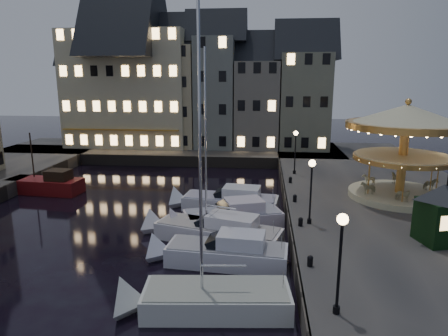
# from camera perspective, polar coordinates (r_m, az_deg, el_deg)

# --- Properties ---
(ground) EXTENTS (160.00, 160.00, 0.00)m
(ground) POSITION_cam_1_polar(r_m,az_deg,el_deg) (26.11, -4.02, -10.77)
(ground) COLOR black
(ground) RESTS_ON ground
(quay_east) EXTENTS (16.00, 56.00, 1.30)m
(quay_east) POSITION_cam_1_polar(r_m,az_deg,el_deg) (32.65, 23.07, -5.66)
(quay_east) COLOR #474442
(quay_east) RESTS_ON ground
(quay_north) EXTENTS (44.00, 12.00, 1.30)m
(quay_north) POSITION_cam_1_polar(r_m,az_deg,el_deg) (53.87, -7.42, 2.31)
(quay_north) COLOR #474442
(quay_north) RESTS_ON ground
(quaywall_e) EXTENTS (0.15, 44.00, 1.30)m
(quaywall_e) POSITION_cam_1_polar(r_m,az_deg,el_deg) (31.19, 8.85, -5.60)
(quaywall_e) COLOR #47423A
(quaywall_e) RESTS_ON ground
(quaywall_n) EXTENTS (48.00, 0.15, 1.30)m
(quaywall_n) POSITION_cam_1_polar(r_m,az_deg,el_deg) (47.69, -6.70, 0.95)
(quaywall_n) COLOR #47423A
(quaywall_n) RESTS_ON ground
(streetlamp_a) EXTENTS (0.44, 0.44, 4.17)m
(streetlamp_a) POSITION_cam_1_polar(r_m,az_deg,el_deg) (16.20, 16.31, -11.14)
(streetlamp_a) COLOR black
(streetlamp_a) RESTS_ON quay_east
(streetlamp_b) EXTENTS (0.44, 0.44, 4.17)m
(streetlamp_b) POSITION_cam_1_polar(r_m,az_deg,el_deg) (25.56, 12.36, -2.02)
(streetlamp_b) COLOR black
(streetlamp_b) RESTS_ON quay_east
(streetlamp_c) EXTENTS (0.44, 0.44, 4.17)m
(streetlamp_c) POSITION_cam_1_polar(r_m,az_deg,el_deg) (38.71, 10.16, 3.12)
(streetlamp_c) COLOR black
(streetlamp_c) RESTS_ON quay_east
(bollard_a) EXTENTS (0.30, 0.30, 0.57)m
(bollard_a) POSITION_cam_1_polar(r_m,az_deg,el_deg) (20.70, 12.20, -12.78)
(bollard_a) COLOR black
(bollard_a) RESTS_ON quay_east
(bollard_b) EXTENTS (0.30, 0.30, 0.57)m
(bollard_b) POSITION_cam_1_polar(r_m,az_deg,el_deg) (25.75, 10.88, -7.49)
(bollard_b) COLOR black
(bollard_b) RESTS_ON quay_east
(bollard_c) EXTENTS (0.30, 0.30, 0.57)m
(bollard_c) POSITION_cam_1_polar(r_m,az_deg,el_deg) (30.47, 10.09, -4.22)
(bollard_c) COLOR black
(bollard_c) RESTS_ON quay_east
(bollard_d) EXTENTS (0.30, 0.30, 0.57)m
(bollard_d) POSITION_cam_1_polar(r_m,az_deg,el_deg) (35.75, 9.46, -1.63)
(bollard_d) COLOR black
(bollard_d) RESTS_ON quay_east
(townhouse_na) EXTENTS (5.50, 8.00, 12.80)m
(townhouse_na) POSITION_cam_1_polar(r_m,az_deg,el_deg) (58.61, -18.35, 9.65)
(townhouse_na) COLOR gray
(townhouse_na) RESTS_ON quay_north
(townhouse_nb) EXTENTS (6.16, 8.00, 13.80)m
(townhouse_nb) POSITION_cam_1_polar(r_m,az_deg,el_deg) (56.61, -13.26, 10.37)
(townhouse_nb) COLOR slate
(townhouse_nb) RESTS_ON quay_north
(townhouse_nc) EXTENTS (6.82, 8.00, 14.80)m
(townhouse_nc) POSITION_cam_1_polar(r_m,az_deg,el_deg) (54.94, -7.19, 11.06)
(townhouse_nc) COLOR tan
(townhouse_nc) RESTS_ON quay_north
(townhouse_nd) EXTENTS (5.50, 8.00, 15.80)m
(townhouse_nd) POSITION_cam_1_polar(r_m,az_deg,el_deg) (53.94, -1.12, 11.66)
(townhouse_nd) COLOR slate
(townhouse_nd) RESTS_ON quay_north
(townhouse_ne) EXTENTS (6.16, 8.00, 12.80)m
(townhouse_ne) POSITION_cam_1_polar(r_m,az_deg,el_deg) (53.62, 4.77, 10.00)
(townhouse_ne) COLOR slate
(townhouse_ne) RESTS_ON quay_north
(townhouse_nf) EXTENTS (6.82, 8.00, 13.80)m
(townhouse_nf) POSITION_cam_1_polar(r_m,az_deg,el_deg) (53.83, 11.34, 10.34)
(townhouse_nf) COLOR slate
(townhouse_nf) RESTS_ON quay_north
(hotel_corner) EXTENTS (17.60, 9.00, 16.80)m
(hotel_corner) POSITION_cam_1_polar(r_m,az_deg,el_deg) (56.55, -13.29, 11.89)
(hotel_corner) COLOR beige
(hotel_corner) RESTS_ON quay_north
(motorboat_a) EXTENTS (7.80, 3.21, 12.96)m
(motorboat_a) POSITION_cam_1_polar(r_m,az_deg,el_deg) (19.17, -2.87, -18.34)
(motorboat_a) COLOR silver
(motorboat_a) RESTS_ON ground
(motorboat_b) EXTENTS (7.94, 2.86, 2.15)m
(motorboat_b) POSITION_cam_1_polar(r_m,az_deg,el_deg) (23.28, -0.61, -12.07)
(motorboat_b) COLOR silver
(motorboat_b) RESTS_ON ground
(motorboat_c) EXTENTS (9.21, 4.81, 12.31)m
(motorboat_c) POSITION_cam_1_polar(r_m,az_deg,el_deg) (26.25, -1.68, -8.99)
(motorboat_c) COLOR silver
(motorboat_c) RESTS_ON ground
(motorboat_d) EXTENTS (7.93, 4.94, 2.15)m
(motorboat_d) POSITION_cam_1_polar(r_m,az_deg,el_deg) (28.62, 0.47, -7.17)
(motorboat_d) COLOR silver
(motorboat_d) RESTS_ON ground
(motorboat_e) EXTENTS (8.66, 3.39, 2.15)m
(motorboat_e) POSITION_cam_1_polar(r_m,az_deg,el_deg) (32.25, 0.23, -4.83)
(motorboat_e) COLOR silver
(motorboat_e) RESTS_ON ground
(red_fishing_boat) EXTENTS (7.02, 2.98, 5.75)m
(red_fishing_boat) POSITION_cam_1_polar(r_m,az_deg,el_deg) (40.27, -24.03, -2.29)
(red_fishing_boat) COLOR #620E11
(red_fishing_boat) RESTS_ON ground
(carousel) EXTENTS (8.71, 8.71, 7.62)m
(carousel) POSITION_cam_1_polar(r_m,az_deg,el_deg) (32.90, 24.49, 4.50)
(carousel) COLOR beige
(carousel) RESTS_ON quay_east
(ticket_kiosk) EXTENTS (3.30, 3.30, 3.87)m
(ticket_kiosk) POSITION_cam_1_polar(r_m,az_deg,el_deg) (25.33, 28.72, -4.47)
(ticket_kiosk) COLOR black
(ticket_kiosk) RESTS_ON quay_east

